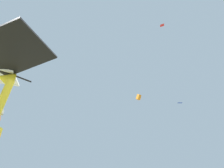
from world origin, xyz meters
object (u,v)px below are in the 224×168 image
at_px(distant_kite_red_low_left, 162,25).
at_px(distant_kite_blue_mid_right, 180,103).
at_px(held_stunt_kite, 2,68).
at_px(distant_kite_orange_mid_left, 139,97).

relative_size(distant_kite_red_low_left, distant_kite_blue_mid_right, 1.01).
relative_size(held_stunt_kite, distant_kite_red_low_left, 2.26).
bearing_deg(distant_kite_blue_mid_right, held_stunt_kite, -87.23).
relative_size(held_stunt_kite, distant_kite_orange_mid_left, 1.56).
relative_size(distant_kite_blue_mid_right, distant_kite_orange_mid_left, 0.68).
xyz_separation_m(held_stunt_kite, distant_kite_blue_mid_right, (-1.09, 22.64, 7.70)).
bearing_deg(distant_kite_red_low_left, distant_kite_orange_mid_left, 135.12).
distance_m(distant_kite_blue_mid_right, distant_kite_orange_mid_left, 10.18).
height_order(distant_kite_red_low_left, distant_kite_blue_mid_right, distant_kite_red_low_left).
xyz_separation_m(held_stunt_kite, distant_kite_orange_mid_left, (-9.08, 27.06, 12.21)).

